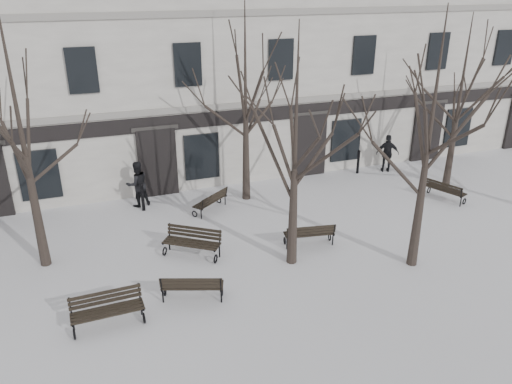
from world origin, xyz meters
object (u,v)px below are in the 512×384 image
tree_1 (296,122)px  bench_0 (107,309)px  bench_1 (192,286)px  bench_3 (192,241)px  tree_2 (433,114)px  bench_4 (211,201)px  bench_5 (445,190)px  bench_2 (309,234)px

tree_1 → bench_0: 7.36m
bench_1 → bench_3: size_ratio=0.96×
tree_2 → bench_4: size_ratio=4.84×
tree_1 → bench_3: bearing=153.0°
bench_3 → bench_4: size_ratio=1.17×
tree_1 → bench_1: tree_1 is taller
bench_4 → tree_1: bearing=69.9°
bench_3 → bench_5: (10.92, 0.92, -0.06)m
bench_3 → bench_5: bench_3 is taller
bench_2 → bench_5: (6.97, 1.64, -0.01)m
tree_2 → bench_2: tree_2 is taller
bench_0 → bench_5: 14.36m
bench_0 → bench_3: 4.09m
tree_1 → tree_2: bearing=-21.5°
bench_2 → bench_4: size_ratio=1.09×
bench_3 → bench_2: bearing=25.0°
tree_1 → bench_1: size_ratio=4.08×
bench_1 → bench_4: (2.06, 5.63, -0.03)m
bench_4 → bench_1: bearing=32.2°
bench_3 → bench_4: bearing=100.0°
bench_0 → tree_1: bearing=10.5°
bench_1 → bench_0: bearing=27.8°
bench_3 → bench_5: bearing=40.1°
bench_4 → bench_5: (9.43, -2.21, 0.01)m
bench_2 → bench_5: bearing=-156.9°
bench_1 → bench_4: bench_1 is taller
bench_1 → bench_4: 6.00m
bench_1 → bench_5: (11.50, 3.41, -0.02)m
bench_0 → bench_1: bearing=6.0°
tree_1 → bench_5: (7.97, 2.42, -4.25)m
tree_2 → bench_4: tree_2 is taller
bench_4 → bench_3: bearing=27.0°
bench_0 → bench_2: (6.89, 2.12, -0.04)m
bench_2 → bench_0: bearing=26.9°
bench_0 → bench_3: bench_3 is taller
tree_1 → bench_3: size_ratio=3.92×
tree_1 → bench_4: 6.47m
bench_2 → bench_4: 4.57m
tree_1 → bench_4: tree_1 is taller
tree_1 → bench_2: tree_1 is taller
tree_1 → tree_2: tree_2 is taller
bench_4 → bench_0: bearing=15.8°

